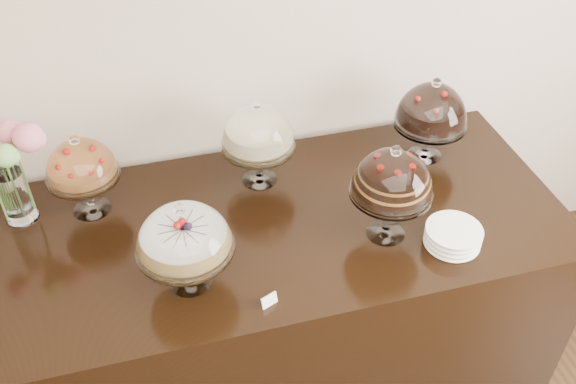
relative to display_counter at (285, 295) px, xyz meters
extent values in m
cube|color=beige|center=(-0.02, 0.55, 1.05)|extent=(5.00, 0.04, 3.00)
cube|color=black|center=(0.00, 0.00, 0.00)|extent=(2.20, 1.00, 0.90)
cone|color=white|center=(-0.40, -0.23, 0.46)|extent=(0.15, 0.15, 0.02)
cylinder|color=white|center=(-0.40, -0.23, 0.54)|extent=(0.03, 0.03, 0.14)
cylinder|color=white|center=(-0.40, -0.23, 0.62)|extent=(0.33, 0.33, 0.01)
cylinder|color=tan|center=(-0.40, -0.23, 0.66)|extent=(0.28, 0.28, 0.06)
sphere|color=red|center=(-0.33, -0.20, 0.70)|extent=(0.02, 0.02, 0.02)
sphere|color=red|center=(-0.46, -0.17, 0.70)|extent=(0.02, 0.02, 0.02)
sphere|color=red|center=(-0.42, -0.30, 0.70)|extent=(0.02, 0.02, 0.02)
sphere|color=white|center=(-0.40, -0.23, 0.79)|extent=(0.04, 0.04, 0.04)
cone|color=white|center=(0.35, -0.18, 0.46)|extent=(0.15, 0.15, 0.02)
cylinder|color=white|center=(0.35, -0.18, 0.56)|extent=(0.03, 0.03, 0.17)
cylinder|color=white|center=(0.35, -0.18, 0.66)|extent=(0.30, 0.30, 0.01)
cylinder|color=black|center=(0.35, -0.18, 0.71)|extent=(0.22, 0.22, 0.10)
sphere|color=red|center=(0.41, -0.16, 0.78)|extent=(0.02, 0.02, 0.02)
sphere|color=red|center=(0.36, -0.12, 0.78)|extent=(0.02, 0.02, 0.02)
sphere|color=red|center=(0.30, -0.13, 0.78)|extent=(0.02, 0.02, 0.02)
sphere|color=red|center=(0.29, -0.19, 0.78)|extent=(0.02, 0.02, 0.02)
sphere|color=red|center=(0.34, -0.24, 0.78)|extent=(0.02, 0.02, 0.02)
sphere|color=red|center=(0.40, -0.22, 0.78)|extent=(0.02, 0.02, 0.02)
sphere|color=white|center=(0.35, -0.18, 0.84)|extent=(0.04, 0.04, 0.04)
cone|color=white|center=(-0.04, 0.27, 0.46)|extent=(0.15, 0.15, 0.02)
cylinder|color=white|center=(-0.04, 0.27, 0.55)|extent=(0.03, 0.03, 0.14)
cylinder|color=white|center=(-0.04, 0.27, 0.63)|extent=(0.30, 0.30, 0.01)
cylinder|color=#FFF3C5|center=(-0.04, 0.27, 0.67)|extent=(0.23, 0.23, 0.07)
sphere|color=white|center=(-0.04, 0.27, 0.82)|extent=(0.04, 0.04, 0.04)
cone|color=white|center=(0.70, 0.24, 0.46)|extent=(0.15, 0.15, 0.02)
cylinder|color=white|center=(0.70, 0.24, 0.54)|extent=(0.03, 0.03, 0.14)
cylinder|color=white|center=(0.70, 0.24, 0.62)|extent=(0.31, 0.31, 0.01)
cylinder|color=black|center=(0.70, 0.24, 0.66)|extent=(0.24, 0.24, 0.07)
sphere|color=red|center=(0.77, 0.26, 0.71)|extent=(0.02, 0.02, 0.02)
sphere|color=red|center=(0.65, 0.29, 0.71)|extent=(0.02, 0.02, 0.02)
sphere|color=red|center=(0.69, 0.18, 0.71)|extent=(0.02, 0.02, 0.02)
sphere|color=white|center=(0.70, 0.24, 0.81)|extent=(0.04, 0.04, 0.04)
cone|color=white|center=(-0.72, 0.26, 0.46)|extent=(0.15, 0.15, 0.02)
cylinder|color=white|center=(-0.72, 0.26, 0.55)|extent=(0.03, 0.03, 0.14)
cylinder|color=white|center=(-0.72, 0.26, 0.62)|extent=(0.28, 0.28, 0.01)
cylinder|color=#B57035|center=(-0.72, 0.26, 0.65)|extent=(0.22, 0.22, 0.04)
sphere|color=red|center=(-0.66, 0.28, 0.67)|extent=(0.02, 0.02, 0.02)
sphere|color=red|center=(-0.71, 0.32, 0.67)|extent=(0.02, 0.02, 0.02)
sphere|color=red|center=(-0.77, 0.30, 0.67)|extent=(0.02, 0.02, 0.02)
sphere|color=red|center=(-0.78, 0.24, 0.67)|extent=(0.02, 0.02, 0.02)
sphere|color=red|center=(-0.74, 0.20, 0.67)|extent=(0.02, 0.02, 0.02)
sphere|color=red|center=(-0.68, 0.22, 0.67)|extent=(0.02, 0.02, 0.02)
sphere|color=white|center=(-0.72, 0.26, 0.79)|extent=(0.04, 0.04, 0.04)
cylinder|color=white|center=(-0.99, 0.28, 0.56)|extent=(0.11, 0.11, 0.22)
cylinder|color=#476B2D|center=(-0.93, 0.28, 0.65)|extent=(0.01, 0.01, 0.33)
sphere|color=pink|center=(-0.87, 0.27, 0.82)|extent=(0.11, 0.11, 0.11)
cylinder|color=#476B2D|center=(-0.96, 0.31, 0.65)|extent=(0.01, 0.01, 0.32)
sphere|color=pink|center=(-0.94, 0.33, 0.81)|extent=(0.09, 0.09, 0.09)
cylinder|color=#476B2D|center=(-1.01, 0.33, 0.65)|extent=(0.01, 0.01, 0.32)
cylinder|color=#476B2D|center=(-0.97, 0.25, 0.64)|extent=(0.01, 0.01, 0.30)
sphere|color=#6BA751|center=(-0.95, 0.22, 0.79)|extent=(0.09, 0.09, 0.09)
cylinder|color=white|center=(0.57, -0.29, 0.45)|extent=(0.20, 0.20, 0.01)
cylinder|color=white|center=(0.57, -0.29, 0.47)|extent=(0.19, 0.19, 0.01)
cylinder|color=white|center=(0.57, -0.29, 0.48)|extent=(0.20, 0.20, 0.01)
cylinder|color=white|center=(0.57, -0.29, 0.49)|extent=(0.19, 0.19, 0.01)
cylinder|color=white|center=(0.57, -0.29, 0.50)|extent=(0.20, 0.20, 0.01)
cylinder|color=white|center=(0.57, -0.29, 0.51)|extent=(0.19, 0.19, 0.01)
cylinder|color=white|center=(0.57, -0.29, 0.52)|extent=(0.20, 0.20, 0.01)
cube|color=white|center=(-0.16, -0.40, 0.47)|extent=(0.06, 0.04, 0.04)
camera|label=1|loc=(-0.47, -1.78, 2.15)|focal=40.00mm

